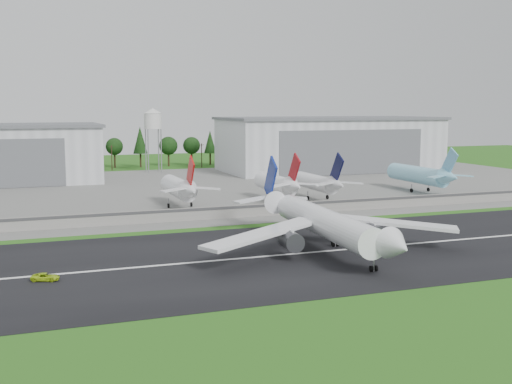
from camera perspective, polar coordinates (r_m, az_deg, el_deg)
name	(u,v)px	position (r m, az deg, el deg)	size (l,w,h in m)	color
ground	(366,261)	(128.00, 9.78, -6.05)	(600.00, 600.00, 0.00)	#1F5915
runway	(342,250)	(136.50, 7.67, -5.13)	(320.00, 60.00, 0.10)	black
runway_centerline	(342,250)	(136.49, 7.67, -5.10)	(220.00, 1.00, 0.02)	white
apron	(202,188)	(237.87, -4.81, 0.34)	(320.00, 150.00, 0.10)	slate
blast_fence	(265,210)	(176.42, 0.83, -1.59)	(240.00, 0.61, 3.50)	gray
hangar_east	(330,144)	(305.74, 6.56, 4.28)	(102.00, 47.00, 25.20)	silver
water_tower	(153,119)	(298.19, -9.16, 6.45)	(8.40, 8.40, 29.40)	#99999E
utility_poles	(158,169)	(315.25, -8.70, 2.04)	(230.00, 3.00, 12.00)	black
treeline	(152,166)	(329.90, -9.23, 2.27)	(320.00, 16.00, 22.00)	black
main_airliner	(325,229)	(133.22, 6.18, -3.29)	(57.16, 59.24, 18.17)	white
ground_vehicle	(45,277)	(117.39, -18.22, -7.18)	(2.22, 4.81, 1.34)	#A0C517
parked_jet_red_a	(181,188)	(190.78, -6.70, 0.36)	(7.36, 31.29, 16.64)	white
parked_jet_red_b	(279,184)	(200.42, 2.07, 0.74)	(7.36, 31.29, 16.56)	white
parked_jet_navy	(320,183)	(206.13, 5.70, 0.84)	(7.36, 31.29, 16.34)	silver
parked_jet_skyblue	(423,175)	(231.89, 14.61, 1.48)	(7.36, 37.29, 16.84)	#85CBE5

